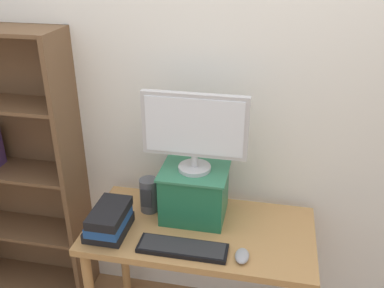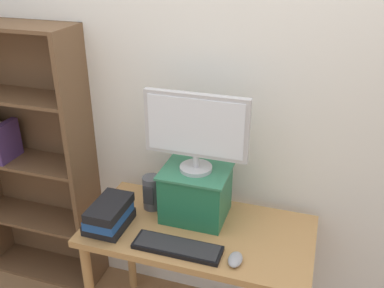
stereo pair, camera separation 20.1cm
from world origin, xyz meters
name	(u,v)px [view 2 (the right image)]	position (x,y,z in m)	size (l,w,h in m)	color
back_wall	(221,102)	(0.00, 0.40, 1.30)	(7.00, 0.08, 2.60)	silver
desk	(198,245)	(0.00, 0.00, 0.66)	(1.14, 0.58, 0.76)	#B7844C
bookshelf_unit	(26,157)	(-1.19, 0.24, 0.86)	(0.81, 0.28, 1.68)	brown
riser_box	(196,192)	(-0.05, 0.11, 0.91)	(0.34, 0.29, 0.27)	#1E6642
computer_monitor	(196,129)	(-0.05, 0.10, 1.26)	(0.52, 0.16, 0.40)	#B7B7BA
keyboard	(177,247)	(-0.05, -0.18, 0.78)	(0.42, 0.13, 0.02)	black
computer_mouse	(235,259)	(0.23, -0.19, 0.78)	(0.06, 0.10, 0.04)	#99999E
book_stack	(109,215)	(-0.43, -0.13, 0.84)	(0.19, 0.26, 0.15)	black
desk_speaker	(152,192)	(-0.29, 0.10, 0.86)	(0.10, 0.10, 0.19)	#4C4C51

